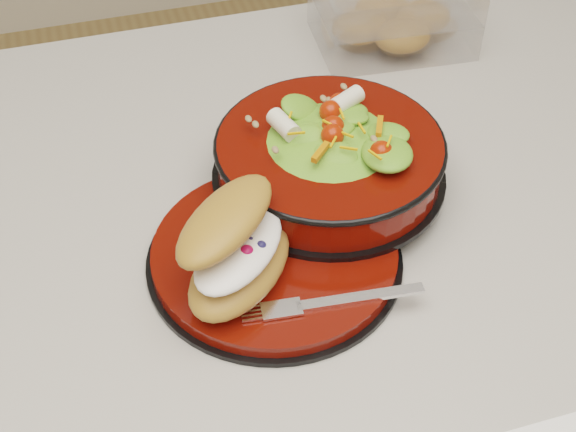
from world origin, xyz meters
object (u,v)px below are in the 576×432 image
object	(u,v)px
fork	(337,301)
pastry_box	(393,12)
dinner_plate	(276,255)
croissant	(237,248)
salad_bowl	(330,150)
island_counter	(453,363)

from	to	relation	value
fork	pastry_box	xyz separation A→B (m)	(0.23, 0.43, 0.02)
dinner_plate	croissant	size ratio (longest dim) A/B	1.55
salad_bowl	croissant	size ratio (longest dim) A/B	1.52
island_counter	pastry_box	world-z (taller)	pastry_box
fork	pastry_box	distance (m)	0.49
fork	pastry_box	bearing A→B (deg)	-22.29
croissant	dinner_plate	bearing A→B (deg)	-15.87
dinner_plate	croissant	xyz separation A→B (m)	(-0.04, -0.03, 0.05)
island_counter	fork	distance (m)	0.58
island_counter	dinner_plate	xyz separation A→B (m)	(-0.32, -0.11, 0.46)
salad_bowl	island_counter	bearing A→B (deg)	5.92
salad_bowl	fork	world-z (taller)	salad_bowl
dinner_plate	salad_bowl	distance (m)	0.13
island_counter	fork	size ratio (longest dim) A/B	8.03
croissant	fork	world-z (taller)	croissant
island_counter	croissant	xyz separation A→B (m)	(-0.36, -0.14, 0.51)
dinner_plate	fork	distance (m)	0.09
fork	dinner_plate	bearing A→B (deg)	29.09
island_counter	fork	xyz separation A→B (m)	(-0.28, -0.19, 0.47)
dinner_plate	island_counter	bearing A→B (deg)	19.23
dinner_plate	fork	size ratio (longest dim) A/B	1.66
salad_bowl	fork	distance (m)	0.18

